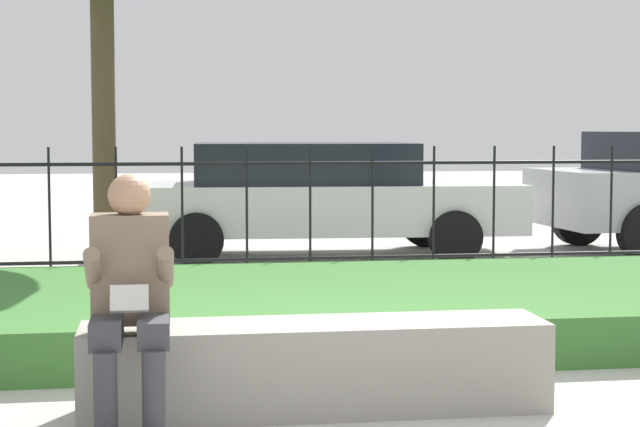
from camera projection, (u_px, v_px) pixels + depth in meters
name	position (u px, v px, depth m)	size (l,w,h in m)	color
ground_plane	(372.00, 409.00, 5.71)	(60.00, 60.00, 0.00)	#B2AFA8
stone_bench	(316.00, 372.00, 5.65)	(2.45, 0.51, 0.47)	gray
person_seated_reader	(130.00, 293.00, 5.18)	(0.42, 0.73, 1.27)	black
grass_berm	(313.00, 309.00, 7.87)	(10.39, 3.01, 0.33)	#3D7533
iron_fence	(279.00, 213.00, 10.03)	(8.39, 0.03, 1.32)	black
car_parked_center	(315.00, 196.00, 12.44)	(4.66, 2.06, 1.32)	silver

